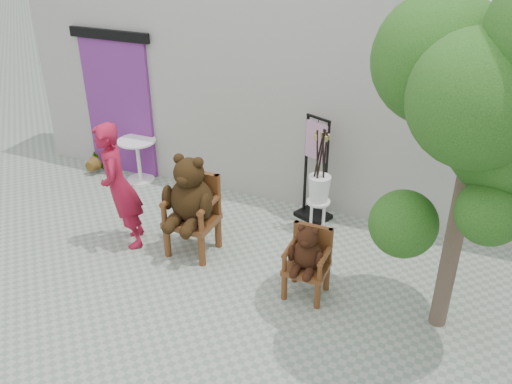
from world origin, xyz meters
TOP-DOWN VIEW (x-y plane):
  - ground_plane at (0.00, 0.00)m, footprint 60.00×60.00m
  - back_wall at (0.00, 3.10)m, footprint 9.00×1.00m
  - doorway at (-3.00, 2.58)m, footprint 1.40×0.11m
  - chair_big at (-0.79, 0.93)m, footprint 0.67×0.71m
  - chair_small at (0.81, 0.68)m, footprint 0.47×0.49m
  - person at (-1.70, 0.73)m, footprint 0.68×0.73m
  - cafe_table at (-2.57, 2.35)m, footprint 0.60×0.60m
  - display_stand at (0.36, 2.35)m, footprint 0.55×0.50m
  - stool_bucket at (0.51, 2.05)m, footprint 0.32×0.32m
  - tree at (2.32, 0.64)m, footprint 1.99×1.91m
  - potted_plant at (-3.40, 2.35)m, footprint 0.36×0.32m

SIDE VIEW (x-z plane):
  - ground_plane at x=0.00m, z-range 0.00..0.00m
  - potted_plant at x=-3.40m, z-range 0.00..0.40m
  - cafe_table at x=-2.57m, z-range 0.09..0.79m
  - chair_small at x=0.81m, z-range 0.07..0.99m
  - display_stand at x=0.36m, z-range -0.17..1.34m
  - stool_bucket at x=0.51m, z-range -0.08..1.37m
  - chair_big at x=-0.79m, z-range 0.08..1.43m
  - person at x=-1.70m, z-range 0.00..1.68m
  - doorway at x=-3.00m, z-range 0.00..2.33m
  - back_wall at x=0.00m, z-range 0.00..3.00m
  - tree at x=2.32m, z-range 0.68..4.40m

